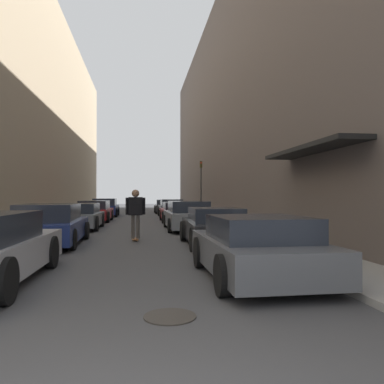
# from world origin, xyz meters

# --- Properties ---
(ground) EXTENTS (104.32, 104.32, 0.00)m
(ground) POSITION_xyz_m (0.00, 18.97, 0.00)
(ground) COLOR #424244
(curb_strip_left) EXTENTS (1.80, 47.42, 0.12)m
(curb_strip_left) POSITION_xyz_m (-4.50, 23.71, 0.06)
(curb_strip_left) COLOR gray
(curb_strip_left) RESTS_ON ground
(curb_strip_right) EXTENTS (1.80, 47.42, 0.12)m
(curb_strip_right) POSITION_xyz_m (4.50, 23.71, 0.06)
(curb_strip_right) COLOR gray
(curb_strip_right) RESTS_ON ground
(building_row_left) EXTENTS (4.90, 47.42, 14.94)m
(building_row_left) POSITION_xyz_m (-7.40, 23.70, 7.47)
(building_row_left) COLOR tan
(building_row_left) RESTS_ON ground
(building_row_right) EXTENTS (4.90, 47.42, 15.31)m
(building_row_right) POSITION_xyz_m (7.40, 23.71, 7.65)
(building_row_right) COLOR #564C47
(building_row_right) RESTS_ON ground
(parked_car_left_1) EXTENTS (2.05, 4.47, 1.34)m
(parked_car_left_1) POSITION_xyz_m (-2.65, 11.07, 0.64)
(parked_car_left_1) COLOR navy
(parked_car_left_1) RESTS_ON ground
(parked_car_left_2) EXTENTS (1.98, 4.17, 1.24)m
(parked_car_left_2) POSITION_xyz_m (-2.61, 16.81, 0.61)
(parked_car_left_2) COLOR gray
(parked_car_left_2) RESTS_ON ground
(parked_car_left_3) EXTENTS (1.98, 4.28, 1.29)m
(parked_car_left_3) POSITION_xyz_m (-2.56, 22.12, 0.63)
(parked_car_left_3) COLOR maroon
(parked_car_left_3) RESTS_ON ground
(parked_car_left_4) EXTENTS (2.00, 4.04, 1.38)m
(parked_car_left_4) POSITION_xyz_m (-2.47, 27.78, 0.67)
(parked_car_left_4) COLOR navy
(parked_car_left_4) RESTS_ON ground
(parked_car_right_0) EXTENTS (2.06, 3.95, 1.21)m
(parked_car_right_0) POSITION_xyz_m (2.52, 5.37, 0.60)
(parked_car_right_0) COLOR #515459
(parked_car_right_0) RESTS_ON ground
(parked_car_right_1) EXTENTS (1.87, 4.23, 1.22)m
(parked_car_right_1) POSITION_xyz_m (2.61, 10.16, 0.60)
(parked_car_right_1) COLOR #232326
(parked_car_right_1) RESTS_ON ground
(parked_car_right_2) EXTENTS (2.05, 4.61, 1.35)m
(parked_car_right_2) POSITION_xyz_m (2.45, 15.79, 0.65)
(parked_car_right_2) COLOR gray
(parked_car_right_2) RESTS_ON ground
(parked_car_right_3) EXTENTS (2.01, 4.17, 1.21)m
(parked_car_right_3) POSITION_xyz_m (2.48, 21.28, 0.60)
(parked_car_right_3) COLOR maroon
(parked_car_right_3) RESTS_ON ground
(parked_car_right_4) EXTENTS (1.89, 4.42, 1.33)m
(parked_car_right_4) POSITION_xyz_m (2.54, 26.54, 0.65)
(parked_car_right_4) COLOR black
(parked_car_right_4) RESTS_ON ground
(parked_car_right_5) EXTENTS (1.88, 4.43, 1.23)m
(parked_car_right_5) POSITION_xyz_m (2.44, 32.42, 0.60)
(parked_car_right_5) COLOR #232326
(parked_car_right_5) RESTS_ON ground
(skateboarder) EXTENTS (0.70, 0.78, 1.82)m
(skateboarder) POSITION_xyz_m (0.09, 11.85, 1.12)
(skateboarder) COLOR brown
(skateboarder) RESTS_ON ground
(manhole_cover) EXTENTS (0.70, 0.70, 0.02)m
(manhole_cover) POSITION_xyz_m (0.67, 3.33, 0.01)
(manhole_cover) COLOR #332D28
(manhole_cover) RESTS_ON ground
(traffic_light) EXTENTS (0.16, 0.22, 3.90)m
(traffic_light) POSITION_xyz_m (4.45, 24.27, 2.50)
(traffic_light) COLOR #2D2D2D
(traffic_light) RESTS_ON curb_strip_right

